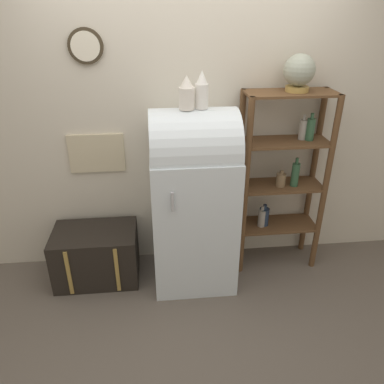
# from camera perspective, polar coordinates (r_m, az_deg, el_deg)

# --- Properties ---
(ground_plane) EXTENTS (12.00, 12.00, 0.00)m
(ground_plane) POSITION_cam_1_polar(r_m,az_deg,el_deg) (3.27, 0.62, -14.81)
(ground_plane) COLOR #60564C
(wall_back) EXTENTS (7.00, 0.09, 2.70)m
(wall_back) POSITION_cam_1_polar(r_m,az_deg,el_deg) (3.12, -0.55, 11.60)
(wall_back) COLOR beige
(wall_back) RESTS_ON ground_plane
(refrigerator) EXTENTS (0.66, 0.67, 1.49)m
(refrigerator) POSITION_cam_1_polar(r_m,az_deg,el_deg) (3.01, 0.20, -0.69)
(refrigerator) COLOR silver
(refrigerator) RESTS_ON ground_plane
(suitcase_trunk) EXTENTS (0.70, 0.47, 0.46)m
(suitcase_trunk) POSITION_cam_1_polar(r_m,az_deg,el_deg) (3.37, -14.33, -9.22)
(suitcase_trunk) COLOR black
(suitcase_trunk) RESTS_ON ground_plane
(shelf_unit) EXTENTS (0.73, 0.32, 1.57)m
(shelf_unit) POSITION_cam_1_polar(r_m,az_deg,el_deg) (3.25, 13.52, 2.55)
(shelf_unit) COLOR brown
(shelf_unit) RESTS_ON ground_plane
(globe) EXTENTS (0.23, 0.23, 0.27)m
(globe) POSITION_cam_1_polar(r_m,az_deg,el_deg) (3.03, 16.01, 17.21)
(globe) COLOR #AD8942
(globe) RESTS_ON shelf_unit
(vase_left) EXTENTS (0.11, 0.11, 0.24)m
(vase_left) POSITION_cam_1_polar(r_m,az_deg,el_deg) (2.70, -0.82, 14.75)
(vase_left) COLOR silver
(vase_left) RESTS_ON refrigerator
(vase_center) EXTENTS (0.09, 0.09, 0.27)m
(vase_center) POSITION_cam_1_polar(r_m,az_deg,el_deg) (2.73, 1.51, 15.14)
(vase_center) COLOR white
(vase_center) RESTS_ON refrigerator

